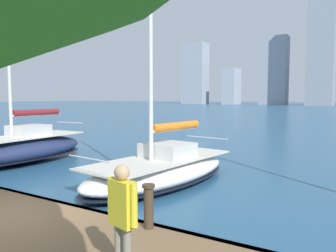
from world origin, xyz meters
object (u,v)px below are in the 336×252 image
at_px(sailboat_orange, 161,168).
at_px(mooring_post, 149,205).
at_px(sailboat_maroon, 22,147).
at_px(person_yellow_shirt, 122,211).

bearing_deg(sailboat_orange, mooring_post, 119.80).
bearing_deg(sailboat_maroon, sailboat_orange, -178.76).
bearing_deg(mooring_post, sailboat_maroon, -23.72).
bearing_deg(person_yellow_shirt, sailboat_maroon, -29.22).
distance_m(sailboat_maroon, person_yellow_shirt, 13.62).
height_order(sailboat_maroon, mooring_post, sailboat_maroon).
bearing_deg(mooring_post, person_yellow_shirt, 113.13).
bearing_deg(sailboat_orange, person_yellow_shirt, 118.16).
bearing_deg(sailboat_maroon, person_yellow_shirt, 150.78).
height_order(sailboat_maroon, person_yellow_shirt, sailboat_maroon).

